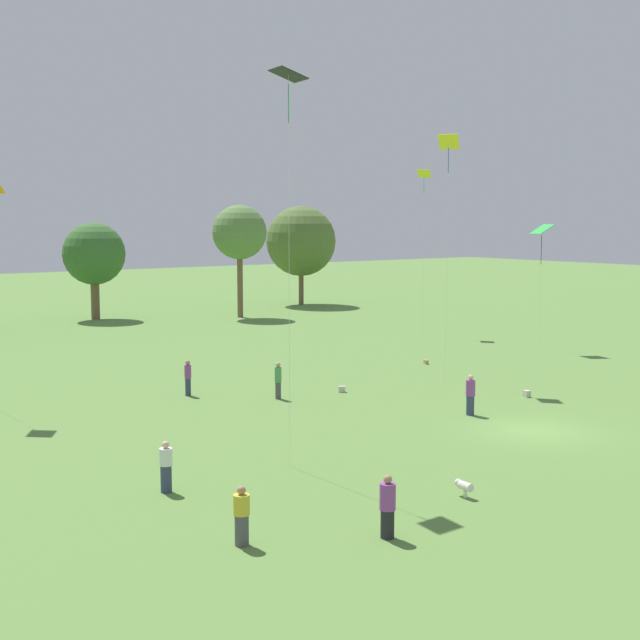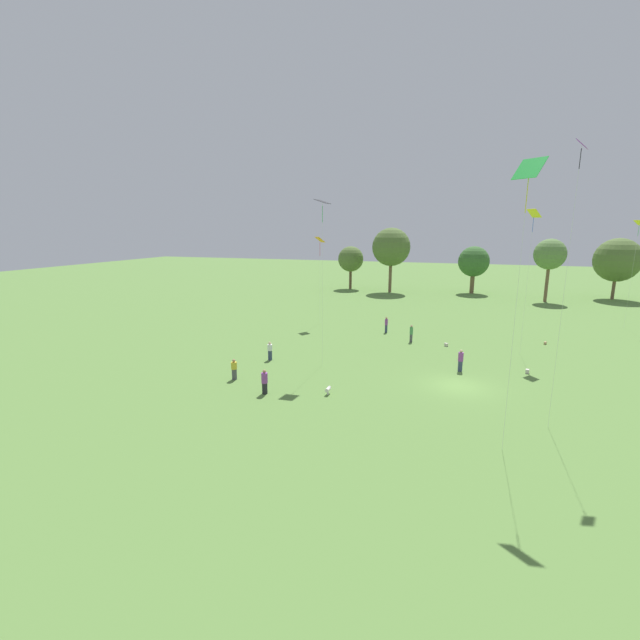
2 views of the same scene
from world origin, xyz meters
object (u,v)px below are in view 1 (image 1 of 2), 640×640
Objects in this scene: person_4 at (242,516)px; person_5 at (470,395)px; kite_4 at (288,89)px; picnic_bag_2 at (342,389)px; kite_6 at (449,150)px; person_3 at (278,380)px; dog_0 at (463,486)px; kite_5 at (424,180)px; person_1 at (166,467)px; person_2 at (188,378)px; person_0 at (388,507)px; picnic_bag_0 at (527,394)px; picnic_bag_1 at (426,362)px; kite_1 at (542,232)px.

person_5 reaches higher than person_4.
kite_4 is 18.92m from picnic_bag_2.
kite_4 is 18.86m from kite_6.
kite_6 reaches higher than person_3.
dog_0 is at bearing -20.10° from person_3.
kite_5 is 20.41m from kite_6.
person_1 is at bearing 34.05° from person_5.
person_2 is 18.13m from kite_6.
picnic_bag_0 is at bearing -132.66° from person_0.
kite_5 is at bearing -125.95° from person_2.
person_0 reaches higher than person_1.
person_1 is 17.64m from picnic_bag_2.
person_0 reaches higher than dog_0.
person_4 reaches higher than picnic_bag_1.
kite_5 is 31.31× the size of picnic_bag_2.
person_5 reaches higher than person_0.
dog_0 is (2.46, -6.10, -12.75)m from kite_4.
picnic_bag_0 is (10.13, -6.89, -0.76)m from person_3.
kite_5 reaches higher than person_3.
person_3 is at bearing -165.25° from picnic_bag_1.
person_2 is at bearing 150.12° from picnic_bag_2.
person_0 is 19.42m from person_3.
kite_6 reaches higher than kite_5.
kite_1 reaches higher than person_4.
person_5 is at bearing 64.14° from person_4.
kite_5 is at bearing 58.89° from picnic_bag_0.
kite_1 is 12.09× the size of dog_0.
kite_5 is (29.44, 24.87, -1.43)m from kite_4.
kite_5 is 32.11× the size of picnic_bag_0.
dog_0 is 25.95m from picnic_bag_1.
person_2 is at bearing 105.36° from person_4.
kite_4 reaches higher than person_2.
person_2 is at bearing -143.17° from person_3.
kite_4 reaches higher than person_5.
kite_1 reaches higher than picnic_bag_1.
kite_5 is at bearing 2.73° from kite_4.
person_0 is at bearing 10.99° from person_4.
person_5 reaches higher than picnic_bag_1.
person_1 is 37.81m from kite_1.
person_5 is 12.03m from dog_0.
kite_6 is (16.50, 9.10, -0.77)m from kite_4.
picnic_bag_1 is (16.86, 19.73, -0.24)m from dog_0.
kite_1 is at bearing -149.03° from person_2.
person_1 is 15.77m from person_2.
picnic_bag_0 is (16.43, 3.31, -12.95)m from kite_4.
kite_4 is at bearing -38.54° from person_3.
kite_1 is at bearing -12.77° from kite_4.
person_5 is at bearing -125.10° from picnic_bag_1.
person_4 is 18.27m from person_5.
person_2 reaches higher than picnic_bag_0.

